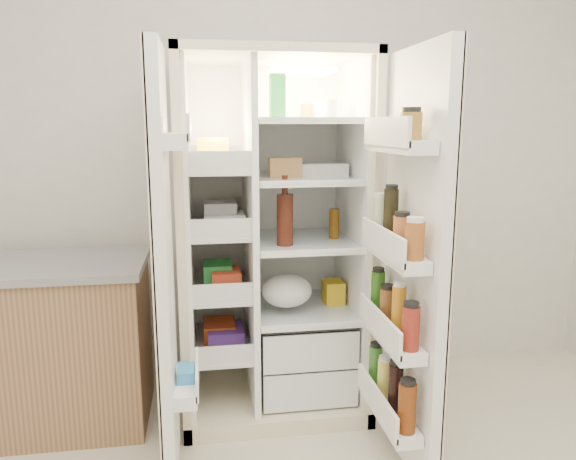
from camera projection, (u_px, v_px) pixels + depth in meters
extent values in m
cube|color=beige|center=(264.00, 145.00, 3.06)|extent=(4.00, 0.02, 2.70)
cube|color=beige|center=(264.00, 226.00, 3.08)|extent=(0.92, 0.04, 1.80)
cube|color=beige|center=(184.00, 240.00, 2.69)|extent=(0.04, 0.70, 1.80)
cube|color=beige|center=(356.00, 235.00, 2.83)|extent=(0.04, 0.70, 1.80)
cube|color=beige|center=(271.00, 57.00, 2.59)|extent=(0.92, 0.70, 0.04)
cube|color=beige|center=(273.00, 395.00, 2.92)|extent=(0.92, 0.70, 0.08)
cube|color=white|center=(265.00, 223.00, 3.05)|extent=(0.84, 0.02, 1.68)
cube|color=white|center=(190.00, 236.00, 2.69)|extent=(0.02, 0.62, 1.68)
cube|color=white|center=(350.00, 231.00, 2.82)|extent=(0.02, 0.62, 1.68)
cube|color=white|center=(250.00, 234.00, 2.74)|extent=(0.03, 0.62, 1.68)
cube|color=white|center=(302.00, 369.00, 2.90)|extent=(0.47, 0.52, 0.19)
cube|color=white|center=(302.00, 333.00, 2.86)|extent=(0.47, 0.52, 0.19)
cube|color=#FFD18C|center=(301.00, 71.00, 2.68)|extent=(0.30, 0.30, 0.02)
cube|color=silver|center=(222.00, 343.00, 2.82)|extent=(0.28, 0.58, 0.02)
cube|color=silver|center=(220.00, 287.00, 2.76)|extent=(0.28, 0.58, 0.02)
cube|color=silver|center=(219.00, 229.00, 2.71)|extent=(0.28, 0.58, 0.02)
cube|color=silver|center=(218.00, 169.00, 2.65)|extent=(0.28, 0.58, 0.02)
cube|color=white|center=(302.00, 308.00, 2.85)|extent=(0.49, 0.58, 0.01)
cube|color=white|center=(302.00, 240.00, 2.79)|extent=(0.49, 0.58, 0.01)
cube|color=white|center=(302.00, 178.00, 2.73)|extent=(0.49, 0.58, 0.02)
cube|color=white|center=(303.00, 121.00, 2.67)|extent=(0.49, 0.58, 0.02)
cube|color=#BE421A|center=(222.00, 332.00, 2.81)|extent=(0.16, 0.20, 0.10)
cube|color=green|center=(220.00, 274.00, 2.75)|extent=(0.14, 0.18, 0.12)
cube|color=silver|center=(219.00, 220.00, 2.70)|extent=(0.20, 0.22, 0.07)
cube|color=yellow|center=(217.00, 152.00, 2.64)|extent=(0.15, 0.16, 0.14)
cube|color=#562E8A|center=(222.00, 333.00, 2.81)|extent=(0.18, 0.20, 0.09)
cube|color=#C83F23|center=(220.00, 276.00, 2.75)|extent=(0.14, 0.18, 0.10)
cube|color=silver|center=(219.00, 216.00, 2.69)|extent=(0.16, 0.16, 0.12)
sphere|color=orange|center=(281.00, 388.00, 2.81)|extent=(0.07, 0.07, 0.07)
sphere|color=orange|center=(297.00, 383.00, 2.86)|extent=(0.07, 0.07, 0.07)
sphere|color=orange|center=(317.00, 385.00, 2.84)|extent=(0.07, 0.07, 0.07)
sphere|color=orange|center=(286.00, 375.00, 2.96)|extent=(0.07, 0.07, 0.07)
sphere|color=orange|center=(305.00, 376.00, 2.95)|extent=(0.07, 0.07, 0.07)
sphere|color=orange|center=(325.00, 378.00, 2.93)|extent=(0.07, 0.07, 0.07)
sphere|color=orange|center=(273.00, 381.00, 2.88)|extent=(0.07, 0.07, 0.07)
sphere|color=orange|center=(315.00, 373.00, 2.98)|extent=(0.07, 0.07, 0.07)
ellipsoid|color=#3C7828|center=(302.00, 329.00, 2.88)|extent=(0.26, 0.24, 0.11)
cylinder|color=#46190F|center=(285.00, 220.00, 2.62)|extent=(0.08, 0.08, 0.25)
cylinder|color=#683F0B|center=(334.00, 224.00, 2.79)|extent=(0.05, 0.05, 0.15)
cube|color=#227F33|center=(277.00, 97.00, 2.53)|extent=(0.07, 0.07, 0.21)
cylinder|color=silver|center=(326.00, 110.00, 2.63)|extent=(0.10, 0.10, 0.09)
cylinder|color=#A05325|center=(307.00, 112.00, 2.80)|extent=(0.06, 0.06, 0.08)
cube|color=silver|center=(322.00, 170.00, 2.73)|extent=(0.25, 0.10, 0.06)
cube|color=#AE7A45|center=(285.00, 167.00, 2.68)|extent=(0.16, 0.09, 0.10)
ellipsoid|color=silver|center=(287.00, 297.00, 2.74)|extent=(0.26, 0.23, 0.16)
cube|color=yellow|center=(334.00, 292.00, 2.90)|extent=(0.10, 0.12, 0.12)
cube|color=white|center=(164.00, 269.00, 2.15)|extent=(0.05, 0.40, 1.72)
cube|color=beige|center=(158.00, 270.00, 2.14)|extent=(0.01, 0.40, 1.72)
cube|color=white|center=(187.00, 386.00, 2.25)|extent=(0.09, 0.32, 0.06)
cube|color=white|center=(177.00, 141.00, 2.06)|extent=(0.09, 0.32, 0.06)
cube|color=#338CCC|center=(186.00, 379.00, 2.25)|extent=(0.07, 0.12, 0.10)
cube|color=white|center=(414.00, 265.00, 2.21)|extent=(0.05, 0.58, 1.72)
cube|color=beige|center=(420.00, 265.00, 2.22)|extent=(0.01, 0.58, 1.72)
cube|color=white|center=(388.00, 411.00, 2.32)|extent=(0.11, 0.50, 0.05)
cube|color=white|center=(391.00, 336.00, 2.26)|extent=(0.11, 0.50, 0.05)
cube|color=white|center=(394.00, 254.00, 2.19)|extent=(0.11, 0.50, 0.05)
cube|color=white|center=(399.00, 146.00, 2.11)|extent=(0.11, 0.50, 0.05)
cylinder|color=#6A2C0B|center=(407.00, 408.00, 2.10)|extent=(0.07, 0.07, 0.20)
cylinder|color=black|center=(395.00, 390.00, 2.23)|extent=(0.06, 0.06, 0.22)
cylinder|color=gold|center=(385.00, 380.00, 2.36)|extent=(0.06, 0.06, 0.18)
cylinder|color=#307125|center=(375.00, 366.00, 2.48)|extent=(0.06, 0.06, 0.19)
cylinder|color=maroon|center=(411.00, 328.00, 2.04)|extent=(0.07, 0.07, 0.17)
cylinder|color=#BB7516|center=(399.00, 312.00, 2.17)|extent=(0.06, 0.06, 0.21)
cylinder|color=brown|center=(387.00, 307.00, 2.30)|extent=(0.07, 0.07, 0.16)
cylinder|color=#275D15|center=(378.00, 293.00, 2.42)|extent=(0.06, 0.06, 0.20)
cylinder|color=#955020|center=(414.00, 241.00, 1.98)|extent=(0.07, 0.07, 0.14)
cylinder|color=#B35A2E|center=(402.00, 234.00, 2.11)|extent=(0.07, 0.07, 0.14)
cylinder|color=black|center=(391.00, 217.00, 2.22)|extent=(0.06, 0.06, 0.23)
cylinder|color=beige|center=(380.00, 218.00, 2.35)|extent=(0.06, 0.06, 0.18)
cylinder|color=olive|center=(411.00, 126.00, 1.98)|extent=(0.08, 0.08, 0.10)
cube|color=#97704B|center=(30.00, 348.00, 2.65)|extent=(1.09, 0.57, 0.78)
cube|color=gray|center=(23.00, 267.00, 2.57)|extent=(1.13, 0.60, 0.04)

